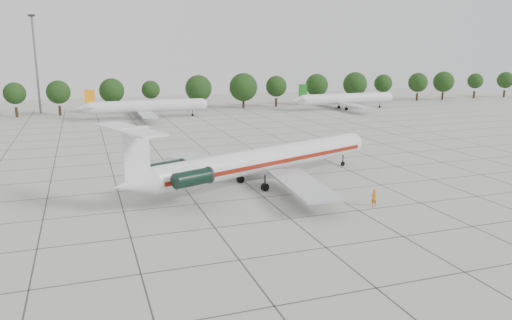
% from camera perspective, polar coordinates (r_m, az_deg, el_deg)
% --- Properties ---
extents(ground, '(260.00, 260.00, 0.00)m').
position_cam_1_polar(ground, '(58.71, 0.88, -4.27)').
color(ground, '#A8A8A1').
rests_on(ground, ground).
extents(apron_joints, '(170.00, 170.00, 0.02)m').
position_cam_1_polar(apron_joints, '(72.48, -3.20, -0.98)').
color(apron_joints, '#383838').
rests_on(apron_joints, ground).
extents(main_airliner, '(38.17, 28.90, 9.24)m').
position_cam_1_polar(main_airliner, '(62.60, -0.02, -0.10)').
color(main_airliner, silver).
rests_on(main_airliner, ground).
extents(ground_crew, '(0.72, 0.49, 1.92)m').
position_cam_1_polar(ground_crew, '(56.62, 13.32, -4.26)').
color(ground_crew, orange).
rests_on(ground_crew, ground).
extents(bg_airliner_c, '(28.24, 27.20, 7.40)m').
position_cam_1_polar(bg_airliner_c, '(126.76, -12.37, 5.99)').
color(bg_airliner_c, silver).
rests_on(bg_airliner_c, ground).
extents(bg_airliner_d, '(28.24, 27.20, 7.40)m').
position_cam_1_polar(bg_airliner_d, '(144.41, 10.18, 6.88)').
color(bg_airliner_d, silver).
rests_on(bg_airliner_d, ground).
extents(tree_line, '(249.86, 8.44, 10.22)m').
position_cam_1_polar(tree_line, '(138.37, -16.15, 7.61)').
color(tree_line, '#332114').
rests_on(tree_line, ground).
extents(floodlight_mast, '(1.60, 1.60, 25.45)m').
position_cam_1_polar(floodlight_mast, '(145.12, -23.88, 10.54)').
color(floodlight_mast, slate).
rests_on(floodlight_mast, ground).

